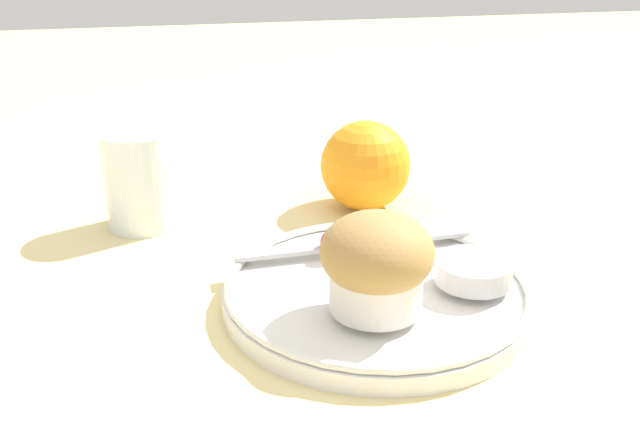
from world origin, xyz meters
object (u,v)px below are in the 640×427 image
object	(u,v)px
butter_knife	(354,243)
juice_glass	(139,180)
orange_fruit	(365,166)
muffin	(373,263)

from	to	relation	value
butter_knife	juice_glass	world-z (taller)	juice_glass
orange_fruit	juice_glass	size ratio (longest dim) A/B	0.98
muffin	orange_fruit	xyz separation A→B (m)	(0.06, 0.22, -0.01)
butter_knife	orange_fruit	bearing A→B (deg)	68.16
butter_knife	orange_fruit	distance (m)	0.13
muffin	butter_knife	xyz separation A→B (m)	(0.01, 0.10, -0.03)
orange_fruit	butter_knife	bearing A→B (deg)	-110.04
muffin	juice_glass	bearing A→B (deg)	124.18
muffin	juice_glass	size ratio (longest dim) A/B	0.85
orange_fruit	muffin	bearing A→B (deg)	-104.96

